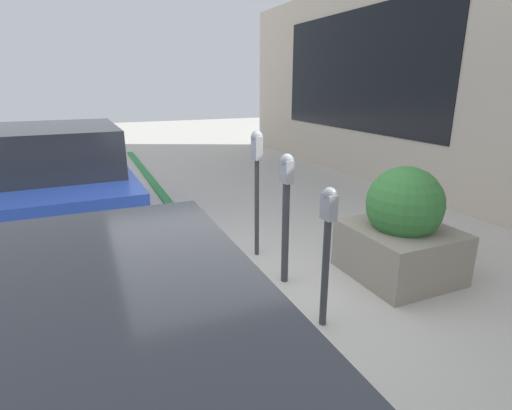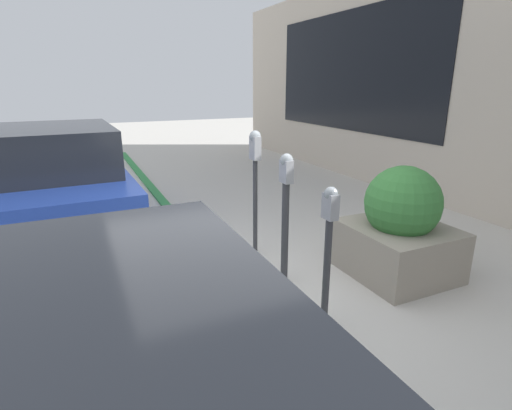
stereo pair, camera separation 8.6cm
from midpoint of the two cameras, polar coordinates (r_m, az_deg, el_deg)
ground_plane at (r=4.37m, az=-2.31°, el=-12.18°), size 40.00×40.00×0.00m
curb_strip at (r=4.34m, az=-3.31°, el=-12.16°), size 19.00×0.16×0.04m
parking_meter_nearest at (r=3.52m, az=9.64°, el=-4.56°), size 0.14×0.12×1.31m
parking_meter_second at (r=4.25m, az=3.67°, el=0.18°), size 0.16×0.14×1.44m
parking_meter_middle at (r=4.87m, az=-0.62°, el=5.27°), size 0.16×0.14×1.60m
planter_box at (r=4.79m, az=19.37°, el=-3.25°), size 1.12×1.07×1.27m
parked_car_middle at (r=6.53m, az=-27.09°, el=3.36°), size 4.01×2.00×1.56m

